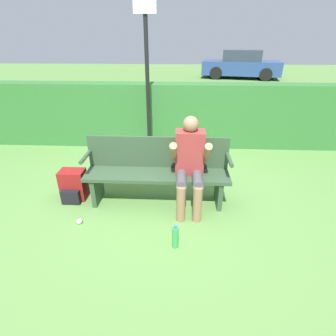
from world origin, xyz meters
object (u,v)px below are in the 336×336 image
at_px(signpost, 147,72).
at_px(person_seated, 190,161).
at_px(parked_car, 241,65).
at_px(water_bottle, 175,237).
at_px(park_bench, 157,170).
at_px(backpack, 73,186).

bearing_deg(signpost, person_seated, -68.22).
bearing_deg(signpost, parked_car, 70.04).
bearing_deg(water_bottle, park_bench, 105.97).
distance_m(park_bench, signpost, 1.98).
xyz_separation_m(water_bottle, parked_car, (3.23, 13.02, 0.54)).
height_order(water_bottle, parked_car, parked_car).
distance_m(backpack, signpost, 2.30).
bearing_deg(person_seated, backpack, 176.67).
bearing_deg(person_seated, signpost, 111.78).
bearing_deg(person_seated, park_bench, 162.74).
height_order(park_bench, water_bottle, park_bench).
height_order(park_bench, backpack, park_bench).
xyz_separation_m(backpack, signpost, (0.87, 1.70, 1.29)).
distance_m(backpack, water_bottle, 1.68).
bearing_deg(parked_car, park_bench, -94.96).
bearing_deg(park_bench, parked_car, 73.90).
distance_m(park_bench, backpack, 1.19).
bearing_deg(person_seated, water_bottle, -100.99).
relative_size(person_seated, signpost, 0.45).
bearing_deg(signpost, backpack, -116.99).
xyz_separation_m(person_seated, parked_car, (3.07, 12.23, 0.02)).
xyz_separation_m(person_seated, water_bottle, (-0.15, -0.79, -0.52)).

